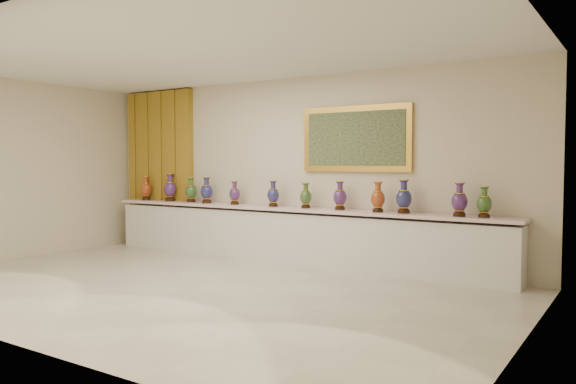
% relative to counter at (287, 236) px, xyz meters
% --- Properties ---
extents(ground, '(8.00, 8.00, 0.00)m').
position_rel_counter_xyz_m(ground, '(0.00, -2.27, -0.44)').
color(ground, beige).
rests_on(ground, ground).
extents(room, '(8.00, 8.00, 8.00)m').
position_rel_counter_xyz_m(room, '(-2.36, 0.17, 1.14)').
color(room, beige).
rests_on(room, ground).
extents(counter, '(7.28, 0.48, 0.90)m').
position_rel_counter_xyz_m(counter, '(0.00, 0.00, 0.00)').
color(counter, white).
rests_on(counter, ground).
extents(vase_0, '(0.27, 0.27, 0.46)m').
position_rel_counter_xyz_m(vase_0, '(-3.24, -0.01, 0.67)').
color(vase_0, '#32190D').
rests_on(vase_0, counter).
extents(vase_1, '(0.30, 0.30, 0.51)m').
position_rel_counter_xyz_m(vase_1, '(-2.63, 0.02, 0.69)').
color(vase_1, '#32190D').
rests_on(vase_1, counter).
extents(vase_2, '(0.26, 0.26, 0.45)m').
position_rel_counter_xyz_m(vase_2, '(-2.04, -0.04, 0.67)').
color(vase_2, '#32190D').
rests_on(vase_2, counter).
extents(vase_3, '(0.24, 0.24, 0.47)m').
position_rel_counter_xyz_m(vase_3, '(-1.68, -0.03, 0.67)').
color(vase_3, '#32190D').
rests_on(vase_3, counter).
extents(vase_4, '(0.24, 0.24, 0.40)m').
position_rel_counter_xyz_m(vase_4, '(-1.06, -0.01, 0.65)').
color(vase_4, '#32190D').
rests_on(vase_4, counter).
extents(vase_5, '(0.20, 0.20, 0.42)m').
position_rel_counter_xyz_m(vase_5, '(-0.25, -0.03, 0.65)').
color(vase_5, '#32190D').
rests_on(vase_5, counter).
extents(vase_6, '(0.21, 0.21, 0.40)m').
position_rel_counter_xyz_m(vase_6, '(0.36, -0.01, 0.64)').
color(vase_6, '#32190D').
rests_on(vase_6, counter).
extents(vase_7, '(0.25, 0.25, 0.44)m').
position_rel_counter_xyz_m(vase_7, '(0.96, -0.00, 0.66)').
color(vase_7, '#32190D').
rests_on(vase_7, counter).
extents(vase_8, '(0.23, 0.23, 0.44)m').
position_rel_counter_xyz_m(vase_8, '(1.61, -0.06, 0.66)').
color(vase_8, '#32190D').
rests_on(vase_8, counter).
extents(vase_9, '(0.27, 0.27, 0.48)m').
position_rel_counter_xyz_m(vase_9, '(1.99, -0.03, 0.68)').
color(vase_9, '#32190D').
rests_on(vase_9, counter).
extents(vase_10, '(0.25, 0.25, 0.46)m').
position_rel_counter_xyz_m(vase_10, '(2.79, -0.06, 0.67)').
color(vase_10, '#32190D').
rests_on(vase_10, counter).
extents(vase_11, '(0.24, 0.24, 0.41)m').
position_rel_counter_xyz_m(vase_11, '(3.10, -0.04, 0.65)').
color(vase_11, '#32190D').
rests_on(vase_11, counter).
extents(label_card, '(0.10, 0.06, 0.00)m').
position_rel_counter_xyz_m(label_card, '(-1.98, -0.14, 0.47)').
color(label_card, white).
rests_on(label_card, counter).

